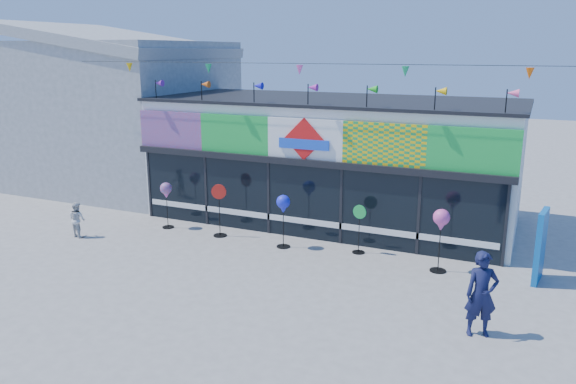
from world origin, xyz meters
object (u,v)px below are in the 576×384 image
Objects in this scene: blue_sign at (540,246)px; spinner_1 at (219,209)px; spinner_3 at (359,228)px; child at (77,219)px; spinner_2 at (283,206)px; adult_man at (481,294)px; spinner_0 at (166,192)px; spinner_4 at (441,222)px.

blue_sign reaches higher than spinner_1.
spinner_1 reaches higher than spinner_3.
blue_sign is at bearing -1.47° from spinner_3.
spinner_1 is at bearing -145.67° from child.
spinner_3 is at bearing 11.50° from spinner_2.
spinner_2 is 0.89× the size of adult_man.
spinner_2 is at bearing -3.09° from spinner_1.
adult_man is at bearing -98.63° from blue_sign.
blue_sign is 1.22× the size of spinner_0.
adult_man is at bearing -44.54° from spinner_3.
spinner_2 is 2.28m from spinner_3.
spinner_1 is 2.28m from spinner_2.
child is (-8.44, -2.17, -0.20)m from spinner_3.
blue_sign is 4.72m from spinner_3.
spinner_2 is at bearing 179.52° from spinner_4.
child is (-10.77, -1.69, -0.81)m from spinner_4.
spinner_2 reaches higher than spinner_0.
child is (-13.16, -2.05, -0.38)m from blue_sign.
blue_sign reaches higher than spinner_3.
spinner_3 is at bearing 4.17° from spinner_1.
adult_man is at bearing -177.09° from child.
child is at bearing 151.57° from adult_man.
spinner_1 is (-9.14, -0.20, -0.05)m from blue_sign.
spinner_4 is 3.43m from adult_man.
spinner_0 reaches higher than spinner_3.
adult_man reaches higher than spinner_1.
adult_man reaches higher than child.
blue_sign is 3.64m from adult_man.
spinner_0 is 8.75m from spinner_4.
blue_sign is 13.33m from child.
adult_man is 1.62× the size of child.
spinner_1 is at bearing -170.59° from blue_sign.
blue_sign is 1.68× the size of child.
child is at bearing -137.04° from spinner_0.
spinner_1 reaches higher than spinner_2.
spinner_3 is at bearing 113.81° from adult_man.
spinner_0 is 1.38× the size of child.
adult_man is (8.08, -3.29, 0.01)m from spinner_1.
spinner_1 is at bearing 176.91° from spinner_2.
spinner_3 is 2.45m from spinner_4.
spinner_1 is 8.73m from adult_man.
spinner_3 is 0.84× the size of spinner_4.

